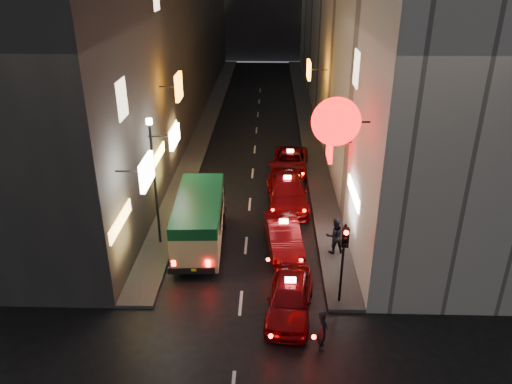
# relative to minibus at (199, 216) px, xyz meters

# --- Properties ---
(building_left) EXTENTS (7.42, 52.00, 18.00)m
(building_left) POSITION_rel_minibus_xyz_m (-5.79, 21.05, 7.38)
(building_left) COLOR #3B3936
(building_left) RESTS_ON ground
(building_right) EXTENTS (8.29, 52.00, 18.00)m
(building_right) POSITION_rel_minibus_xyz_m (10.21, 21.05, 7.38)
(building_right) COLOR #BCB5AD
(building_right) RESTS_ON ground
(sidewalk_left) EXTENTS (1.50, 52.00, 0.15)m
(sidewalk_left) POSITION_rel_minibus_xyz_m (-2.04, 21.05, -1.55)
(sidewalk_left) COLOR #44423F
(sidewalk_left) RESTS_ON ground
(sidewalk_right) EXTENTS (1.50, 52.00, 0.15)m
(sidewalk_right) POSITION_rel_minibus_xyz_m (6.46, 21.05, -1.55)
(sidewalk_right) COLOR #44423F
(sidewalk_right) RESTS_ON ground
(minibus) EXTENTS (2.36, 6.06, 2.57)m
(minibus) POSITION_rel_minibus_xyz_m (0.00, 0.00, 0.00)
(minibus) COLOR #CCBA7F
(minibus) RESTS_ON ground
(taxi_near) EXTENTS (2.79, 5.52, 1.86)m
(taxi_near) POSITION_rel_minibus_xyz_m (4.18, -4.96, -0.78)
(taxi_near) COLOR maroon
(taxi_near) RESTS_ON ground
(taxi_second) EXTENTS (2.71, 5.34, 1.80)m
(taxi_second) POSITION_rel_minibus_xyz_m (4.02, -0.16, -0.81)
(taxi_second) COLOR maroon
(taxi_second) RESTS_ON ground
(taxi_third) EXTENTS (2.66, 5.91, 2.01)m
(taxi_third) POSITION_rel_minibus_xyz_m (4.32, 4.64, -0.70)
(taxi_third) COLOR maroon
(taxi_third) RESTS_ON ground
(taxi_far) EXTENTS (2.46, 5.14, 1.76)m
(taxi_far) POSITION_rel_minibus_xyz_m (4.65, 9.44, -0.83)
(taxi_far) COLOR maroon
(taxi_far) RESTS_ON ground
(pedestrian_crossing) EXTENTS (0.44, 0.63, 1.81)m
(pedestrian_crossing) POSITION_rel_minibus_xyz_m (5.27, -6.91, -0.72)
(pedestrian_crossing) COLOR black
(pedestrian_crossing) RESTS_ON ground
(pedestrian_sidewalk) EXTENTS (0.84, 0.61, 2.03)m
(pedestrian_sidewalk) POSITION_rel_minibus_xyz_m (6.40, -0.66, -0.46)
(pedestrian_sidewalk) COLOR black
(pedestrian_sidewalk) RESTS_ON sidewalk_right
(traffic_light) EXTENTS (0.26, 0.43, 3.50)m
(traffic_light) POSITION_rel_minibus_xyz_m (6.21, -4.48, 1.06)
(traffic_light) COLOR black
(traffic_light) RESTS_ON sidewalk_right
(lamp_post) EXTENTS (0.28, 0.28, 6.22)m
(lamp_post) POSITION_rel_minibus_xyz_m (-1.99, 0.05, 2.10)
(lamp_post) COLOR black
(lamp_post) RESTS_ON sidewalk_left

